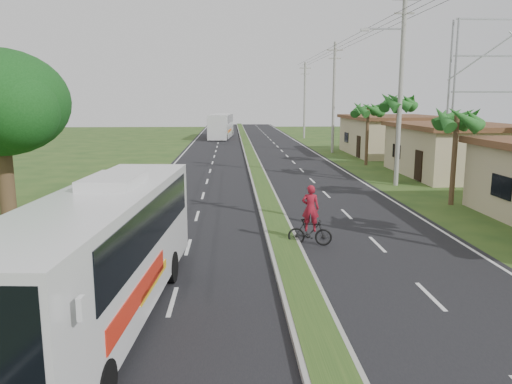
{
  "coord_description": "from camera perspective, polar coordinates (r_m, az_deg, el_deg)",
  "views": [
    {
      "loc": [
        -1.91,
        -12.62,
        5.29
      ],
      "look_at": [
        -0.95,
        6.31,
        1.8
      ],
      "focal_mm": 35.0,
      "sensor_mm": 36.0,
      "label": 1
    }
  ],
  "objects": [
    {
      "name": "ground",
      "position": [
        13.81,
        5.4,
        -12.13
      ],
      "size": [
        180.0,
        180.0,
        0.0
      ],
      "primitive_type": "plane",
      "color": "#254519",
      "rests_on": "ground"
    },
    {
      "name": "road_asphalt",
      "position": [
        33.1,
        0.45,
        1.25
      ],
      "size": [
        14.0,
        160.0,
        0.02
      ],
      "primitive_type": "cube",
      "color": "black",
      "rests_on": "ground"
    },
    {
      "name": "median_strip",
      "position": [
        33.08,
        0.45,
        1.41
      ],
      "size": [
        1.2,
        160.0,
        0.18
      ],
      "color": "gray",
      "rests_on": "ground"
    },
    {
      "name": "lane_edge_left",
      "position": [
        33.39,
        -11.11,
        1.12
      ],
      "size": [
        0.12,
        160.0,
        0.01
      ],
      "primitive_type": "cube",
      "color": "silver",
      "rests_on": "ground"
    },
    {
      "name": "lane_edge_right",
      "position": [
        34.15,
        11.75,
        1.3
      ],
      "size": [
        0.12,
        160.0,
        0.01
      ],
      "primitive_type": "cube",
      "color": "silver",
      "rests_on": "ground"
    },
    {
      "name": "shop_mid",
      "position": [
        38.25,
        21.77,
        4.54
      ],
      "size": [
        7.6,
        10.6,
        3.67
      ],
      "color": "tan",
      "rests_on": "ground"
    },
    {
      "name": "shop_far",
      "position": [
        51.27,
        15.28,
        6.3
      ],
      "size": [
        8.6,
        11.6,
        3.82
      ],
      "color": "tan",
      "rests_on": "ground"
    },
    {
      "name": "palm_verge_b",
      "position": [
        27.11,
        21.98,
        7.71
      ],
      "size": [
        2.4,
        2.4,
        5.05
      ],
      "color": "#473321",
      "rests_on": "ground"
    },
    {
      "name": "palm_verge_c",
      "position": [
        33.38,
        16.05,
        9.74
      ],
      "size": [
        2.4,
        2.4,
        5.85
      ],
      "color": "#473321",
      "rests_on": "ground"
    },
    {
      "name": "palm_verge_d",
      "position": [
        42.14,
        12.69,
        9.17
      ],
      "size": [
        2.4,
        2.4,
        5.25
      ],
      "color": "#473321",
      "rests_on": "ground"
    },
    {
      "name": "utility_pole_b",
      "position": [
        32.34,
        16.17,
        11.74
      ],
      "size": [
        3.2,
        0.28,
        12.0
      ],
      "color": "gray",
      "rests_on": "ground"
    },
    {
      "name": "utility_pole_c",
      "position": [
        51.68,
        8.88,
        10.73
      ],
      "size": [
        1.6,
        0.28,
        11.0
      ],
      "color": "gray",
      "rests_on": "ground"
    },
    {
      "name": "utility_pole_d",
      "position": [
        71.38,
        5.58,
        10.48
      ],
      "size": [
        1.6,
        0.28,
        10.5
      ],
      "color": "gray",
      "rests_on": "ground"
    },
    {
      "name": "billboard_lattice",
      "position": [
        48.89,
        26.93,
        11.12
      ],
      "size": [
        10.18,
        1.18,
        12.07
      ],
      "color": "gray",
      "rests_on": "ground"
    },
    {
      "name": "coach_bus_main",
      "position": [
        12.27,
        -17.02,
        -6.1
      ],
      "size": [
        3.0,
        10.79,
        3.44
      ],
      "rotation": [
        0.0,
        0.0,
        -0.07
      ],
      "color": "silver",
      "rests_on": "ground"
    },
    {
      "name": "coach_bus_far",
      "position": [
        71.17,
        -3.99,
        7.7
      ],
      "size": [
        3.47,
        11.86,
        3.41
      ],
      "rotation": [
        0.0,
        0.0,
        -0.08
      ],
      "color": "silver",
      "rests_on": "ground"
    },
    {
      "name": "motorcyclist",
      "position": [
        18.45,
        6.21,
        -3.59
      ],
      "size": [
        1.69,
        0.79,
        2.27
      ],
      "rotation": [
        0.0,
        0.0,
        -0.21
      ],
      "color": "black",
      "rests_on": "ground"
    }
  ]
}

